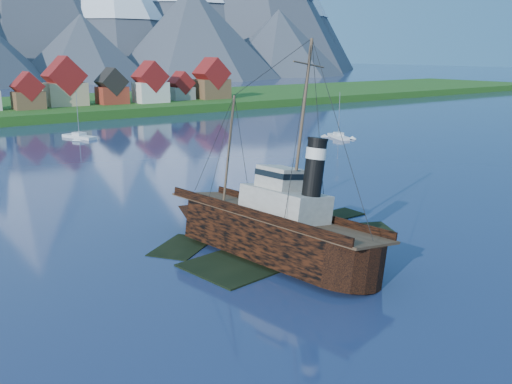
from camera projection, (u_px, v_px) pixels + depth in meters
ground at (275, 246)px, 65.93m from camera, size 1400.00×1400.00×0.00m
shoal at (276, 241)px, 68.72m from camera, size 31.71×21.24×1.14m
seawall at (5, 126)px, 169.84m from camera, size 600.00×2.50×2.00m
tugboat_wreck at (260, 226)px, 63.01m from camera, size 7.24×31.19×24.72m
sailboat_d at (338, 137)px, 147.13m from camera, size 5.10×9.21×12.25m
sailboat_e at (79, 137)px, 146.79m from camera, size 6.03×11.00×12.43m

